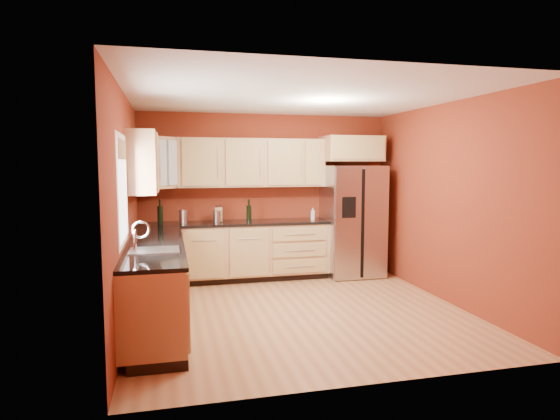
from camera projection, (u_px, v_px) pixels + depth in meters
name	position (u px, v px, depth m)	size (l,w,h in m)	color
floor	(299.00, 311.00, 5.77)	(4.00, 4.00, 0.00)	#A2673E
ceiling	(300.00, 97.00, 5.51)	(4.00, 4.00, 0.00)	silver
wall_back	(266.00, 195.00, 7.58)	(4.00, 0.04, 2.60)	maroon
wall_front	(368.00, 228.00, 3.71)	(4.00, 0.04, 2.60)	maroon
wall_left	(126.00, 210.00, 5.18)	(0.04, 4.00, 2.60)	maroon
wall_right	(447.00, 203.00, 6.11)	(0.04, 4.00, 2.60)	maroon
base_cabinets_back	(235.00, 252.00, 7.24)	(2.90, 0.60, 0.88)	tan
base_cabinets_left	(156.00, 284.00, 5.33)	(0.60, 2.80, 0.88)	tan
countertop_back	(235.00, 223.00, 7.19)	(2.90, 0.62, 0.04)	black
countertop_left	(156.00, 244.00, 5.29)	(0.62, 2.80, 0.04)	black
upper_cabinets_back	(252.00, 163.00, 7.31)	(2.30, 0.33, 0.75)	tan
upper_cabinets_left	(143.00, 163.00, 5.87)	(0.33, 1.35, 0.75)	tan
corner_upper_cabinet	(158.00, 163.00, 6.82)	(0.62, 0.33, 0.75)	tan
over_fridge_cabinet	(351.00, 149.00, 7.53)	(0.92, 0.60, 0.40)	tan
refrigerator	(352.00, 221.00, 7.57)	(0.90, 0.75, 1.78)	#A9A9AE
window	(123.00, 190.00, 4.67)	(0.03, 0.90, 1.00)	white
sink_faucet	(154.00, 236.00, 4.79)	(0.50, 0.42, 0.30)	silver
canister_left	(217.00, 217.00, 7.04)	(0.12, 0.12, 0.19)	#A9A9AE
canister_right	(183.00, 217.00, 6.98)	(0.13, 0.13, 0.20)	#A9A9AE
wine_bottle_a	(249.00, 211.00, 7.16)	(0.08, 0.08, 0.35)	black
wine_bottle_b	(160.00, 212.00, 6.91)	(0.08, 0.08, 0.37)	black
knife_block	(219.00, 215.00, 7.18)	(0.11, 0.10, 0.22)	#A88151
soap_dispenser	(313.00, 214.00, 7.44)	(0.06, 0.06, 0.19)	silver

